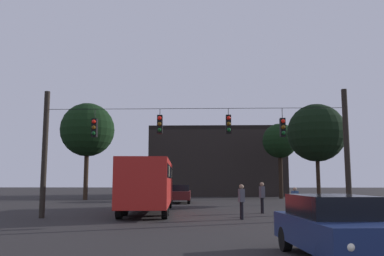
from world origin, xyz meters
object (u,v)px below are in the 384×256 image
city_bus (149,181)px  pedestrian_crossing_center (295,200)px  car_near_right (334,226)px  pedestrian_crossing_left (242,199)px  tree_left_silhouette (87,130)px  pedestrian_crossing_right (262,195)px  car_far_left (180,193)px  tree_behind_building (316,133)px  tree_right_far (280,141)px

city_bus → pedestrian_crossing_center: size_ratio=7.39×
car_near_right → pedestrian_crossing_left: size_ratio=2.63×
tree_left_silhouette → car_near_right: bearing=-63.7°
car_near_right → pedestrian_crossing_left: pedestrian_crossing_left is taller
car_near_right → pedestrian_crossing_right: bearing=89.0°
car_far_left → city_bus: bearing=-96.5°
car_far_left → tree_left_silhouette: 12.65m
city_bus → car_far_left: bearing=83.5°
car_near_right → tree_behind_building: 25.02m
city_bus → tree_behind_building: 16.19m
pedestrian_crossing_left → tree_right_far: 24.66m
tree_left_silhouette → tree_behind_building: (21.05, -6.34, -1.13)m
city_bus → tree_left_silhouette: size_ratio=1.16×
car_near_right → car_far_left: same height
tree_left_silhouette → tree_behind_building: size_ratio=1.17×
city_bus → pedestrian_crossing_right: bearing=-3.4°
pedestrian_crossing_right → tree_left_silhouette: 22.87m
car_near_right → tree_left_silhouette: size_ratio=0.46×
city_bus → tree_behind_building: size_ratio=1.36×
pedestrian_crossing_left → city_bus: bearing=140.9°
pedestrian_crossing_left → pedestrian_crossing_right: (1.52, 3.76, 0.06)m
tree_behind_building → tree_right_far: 9.85m
car_far_left → tree_left_silhouette: size_ratio=0.45×
car_near_right → pedestrian_crossing_right: pedestrian_crossing_right is taller
tree_right_far → car_far_left: bearing=-139.0°
tree_left_silhouette → tree_right_far: bearing=9.8°
tree_left_silhouette → tree_right_far: tree_left_silhouette is taller
car_far_left → pedestrian_crossing_left: bearing=-74.8°
car_near_right → tree_right_far: tree_right_far is taller
car_near_right → pedestrian_crossing_center: car_near_right is taller
tree_behind_building → pedestrian_crossing_left: bearing=-118.9°
city_bus → pedestrian_crossing_right: city_bus is taller
pedestrian_crossing_center → pedestrian_crossing_right: bearing=143.0°
car_far_left → pedestrian_crossing_right: pedestrian_crossing_right is taller
car_far_left → pedestrian_crossing_center: car_far_left is taller
pedestrian_crossing_right → pedestrian_crossing_center: bearing=-37.0°
pedestrian_crossing_right → tree_behind_building: tree_behind_building is taller
car_near_right → pedestrian_crossing_right: (0.25, 13.93, 0.22)m
pedestrian_crossing_center → tree_behind_building: (4.33, 11.01, 4.96)m
city_bus → tree_right_far: size_ratio=1.40×
city_bus → pedestrian_crossing_center: bearing=-11.1°
tree_right_far → pedestrian_crossing_left: bearing=-104.9°
pedestrian_crossing_right → car_near_right: bearing=-91.0°
car_far_left → tree_behind_building: tree_behind_building is taller
city_bus → tree_left_silhouette: bearing=118.3°
tree_behind_building → tree_right_far: (-1.25, 9.77, 0.24)m
city_bus → pedestrian_crossing_right: (6.63, -0.40, -0.85)m
pedestrian_crossing_center → city_bus: bearing=168.9°
city_bus → pedestrian_crossing_center: (8.26, -1.62, -1.03)m
car_far_left → pedestrian_crossing_center: bearing=-59.3°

